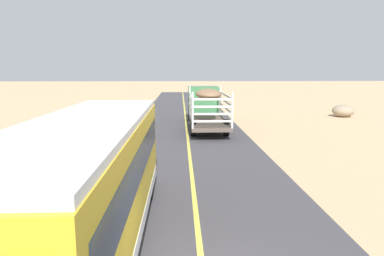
# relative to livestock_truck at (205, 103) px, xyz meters

# --- Properties ---
(livestock_truck) EXTENTS (2.53, 9.70, 3.02)m
(livestock_truck) POSITION_rel_livestock_truck_xyz_m (0.00, 0.00, 0.00)
(livestock_truck) COLOR #3F7F4C
(livestock_truck) RESTS_ON road_surface
(bus) EXTENTS (2.54, 10.00, 3.21)m
(bus) POSITION_rel_livestock_truck_xyz_m (-4.13, -18.84, -0.04)
(bus) COLOR gold
(bus) RESTS_ON road_surface
(boulder_near_shoulder) EXTENTS (1.96, 1.92, 1.11)m
(boulder_near_shoulder) POSITION_rel_livestock_truck_xyz_m (13.13, 4.38, -1.23)
(boulder_near_shoulder) COLOR gray
(boulder_near_shoulder) RESTS_ON ground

